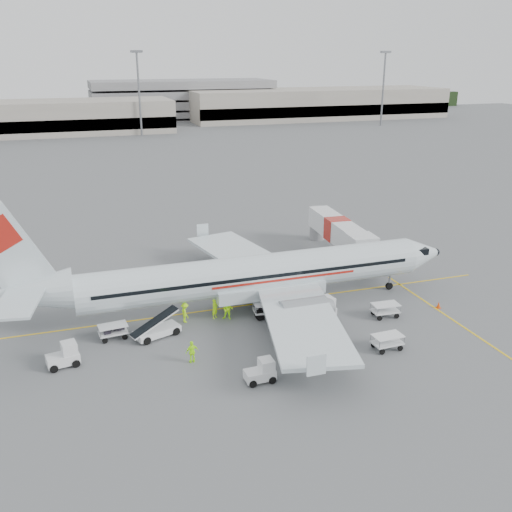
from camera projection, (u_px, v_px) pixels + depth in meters
The scene contains 25 objects.
ground at pixel (263, 303), 51.04m from camera, with size 360.00×360.00×0.00m, color #56595B.
stripe_lead at pixel (263, 303), 51.04m from camera, with size 44.00×0.20×0.01m, color yellow.
stripe_cross at pixel (451, 318), 48.03m from camera, with size 0.20×20.00×0.01m, color yellow.
terminal_east at pixel (317, 104), 199.96m from camera, with size 90.00×26.00×10.00m, color gray, non-canonical shape.
parking_garage at pixel (182, 98), 199.38m from camera, with size 62.00×24.00×14.00m, color slate, non-canonical shape.
treeline at pixel (106, 108), 206.73m from camera, with size 300.00×3.00×6.00m, color black, non-canonical shape.
mast_center at pixel (139, 94), 154.52m from camera, with size 3.20×1.20×22.00m, color slate, non-canonical shape.
mast_east at pixel (383, 89), 176.75m from camera, with size 3.20×1.20×22.00m, color slate, non-canonical shape.
aircraft at pixel (255, 249), 48.24m from camera, with size 39.52×30.98×10.90m, color silver, non-canonical shape.
jet_bridge at pixel (337, 237), 62.70m from camera, with size 2.98×15.87×4.17m, color silver, non-canonical shape.
belt_loader at pixel (157, 322), 44.55m from camera, with size 4.77×1.79×2.58m, color silver, non-canonical shape.
tug_fore at pixel (321, 309), 47.66m from camera, with size 2.42×1.38×1.87m, color silver, non-canonical shape.
tug_mid at pixel (260, 371), 38.53m from camera, with size 2.05×1.18×1.59m, color silver, non-canonical shape.
tug_aft at pixel (62, 355), 40.42m from camera, with size 2.23×1.28×1.72m, color silver, non-canonical shape.
cart_loaded_a at pixel (268, 309), 48.18m from camera, with size 2.51×1.48×1.31m, color silver, non-canonical shape.
cart_loaded_b at pixel (113, 332), 44.49m from camera, with size 2.20×1.30×1.15m, color silver, non-canonical shape.
cart_empty_a at pixel (387, 342), 42.84m from camera, with size 2.26×1.34×1.18m, color silver, non-canonical shape.
cart_empty_b at pixel (385, 310), 48.19m from camera, with size 2.27×1.34×1.18m, color silver, non-canonical shape.
cone_nose at pixel (439, 305), 49.95m from camera, with size 0.37×0.37×0.61m, color #E63F05.
cone_port at pixel (212, 242), 66.50m from camera, with size 0.43×0.43×0.71m, color #E63F05.
cone_stbd at pixel (301, 363), 40.44m from camera, with size 0.40×0.40×0.65m, color #E63F05.
crew_a at pixel (215, 309), 47.86m from camera, with size 0.62×0.41×1.70m, color #A2E80F.
crew_b at pixel (228, 309), 47.63m from camera, with size 0.91×0.71×1.87m, color #A2E80F.
crew_c at pixel (185, 313), 47.14m from camera, with size 1.10×0.63×1.70m, color #A2E80F.
crew_d at pixel (192, 352), 40.92m from camera, with size 0.99×0.41×1.69m, color #A2E80F.
Camera 1 is at (-15.29, -44.17, 20.94)m, focal length 40.00 mm.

